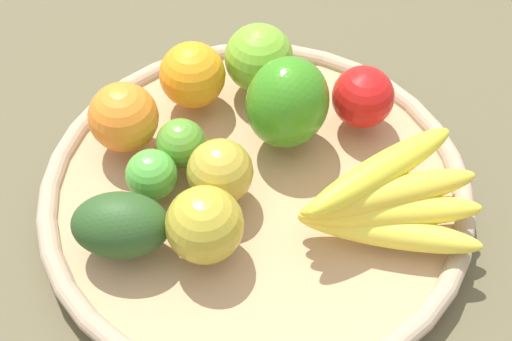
{
  "coord_description": "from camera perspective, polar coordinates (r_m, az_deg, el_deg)",
  "views": [
    {
      "loc": [
        -0.44,
        -0.09,
        0.61
      ],
      "look_at": [
        0.0,
        0.0,
        0.06
      ],
      "focal_mm": 51.34,
      "sensor_mm": 36.0,
      "label": 1
    }
  ],
  "objects": [
    {
      "name": "apple_1",
      "position": [
        0.7,
        -2.82,
        -0.11
      ],
      "size": [
        0.08,
        0.08,
        0.06
      ],
      "primitive_type": "sphere",
      "rotation": [
        0.0,
        0.0,
        5.95
      ],
      "color": "gold",
      "rests_on": "basket"
    },
    {
      "name": "ground_plane",
      "position": [
        0.76,
        0.0,
        -2.65
      ],
      "size": [
        2.4,
        2.4,
        0.0
      ],
      "primitive_type": "plane",
      "color": "brown",
      "rests_on": "ground"
    },
    {
      "name": "basket",
      "position": [
        0.75,
        0.0,
        -1.81
      ],
      "size": [
        0.44,
        0.44,
        0.04
      ],
      "color": "tan",
      "rests_on": "ground_plane"
    },
    {
      "name": "apple_0",
      "position": [
        0.77,
        8.33,
        5.7
      ],
      "size": [
        0.07,
        0.07,
        0.07
      ],
      "primitive_type": "sphere",
      "rotation": [
        0.0,
        0.0,
        3.19
      ],
      "color": "red",
      "rests_on": "basket"
    },
    {
      "name": "bell_pepper",
      "position": [
        0.74,
        2.47,
        5.29
      ],
      "size": [
        0.12,
        0.12,
        0.1
      ],
      "primitive_type": "ellipsoid",
      "rotation": [
        0.0,
        0.0,
        2.41
      ],
      "color": "#3A891B",
      "rests_on": "basket"
    },
    {
      "name": "orange_1",
      "position": [
        0.79,
        -4.97,
        7.43
      ],
      "size": [
        0.1,
        0.1,
        0.07
      ],
      "primitive_type": "sphere",
      "rotation": [
        0.0,
        0.0,
        3.67
      ],
      "color": "orange",
      "rests_on": "basket"
    },
    {
      "name": "avocado",
      "position": [
        0.67,
        -10.49,
        -4.21
      ],
      "size": [
        0.08,
        0.1,
        0.06
      ],
      "primitive_type": "ellipsoid",
      "rotation": [
        0.0,
        0.0,
        1.74
      ],
      "color": "#2A4D1F",
      "rests_on": "basket"
    },
    {
      "name": "orange_0",
      "position": [
        0.75,
        -10.28,
        4.11
      ],
      "size": [
        0.1,
        0.1,
        0.07
      ],
      "primitive_type": "sphere",
      "rotation": [
        0.0,
        0.0,
        3.72
      ],
      "color": "orange",
      "rests_on": "basket"
    },
    {
      "name": "lime_1",
      "position": [
        0.71,
        -8.14,
        -0.33
      ],
      "size": [
        0.07,
        0.07,
        0.05
      ],
      "primitive_type": "sphere",
      "rotation": [
        0.0,
        0.0,
        0.94
      ],
      "color": "#52AC3C",
      "rests_on": "basket"
    },
    {
      "name": "apple_3",
      "position": [
        0.8,
        0.23,
        8.76
      ],
      "size": [
        0.1,
        0.1,
        0.08
      ],
      "primitive_type": "sphere",
      "rotation": [
        0.0,
        0.0,
        5.88
      ],
      "color": "#78B82F",
      "rests_on": "basket"
    },
    {
      "name": "apple_2",
      "position": [
        0.66,
        -4.03,
        -4.24
      ],
      "size": [
        0.07,
        0.07,
        0.07
      ],
      "primitive_type": "sphere",
      "rotation": [
        0.0,
        0.0,
        1.6
      ],
      "color": "gold",
      "rests_on": "basket"
    },
    {
      "name": "banana_bunch",
      "position": [
        0.68,
        10.2,
        -2.42
      ],
      "size": [
        0.15,
        0.17,
        0.07
      ],
      "color": "yellow",
      "rests_on": "basket"
    },
    {
      "name": "lime_0",
      "position": [
        0.74,
        -5.87,
        2.11
      ],
      "size": [
        0.07,
        0.07,
        0.05
      ],
      "primitive_type": "sphere",
      "rotation": [
        0.0,
        0.0,
        1.01
      ],
      "color": "#55932D",
      "rests_on": "basket"
    }
  ]
}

